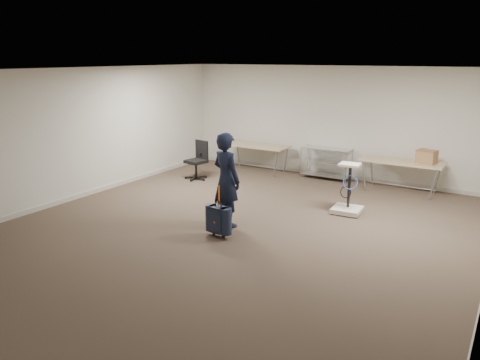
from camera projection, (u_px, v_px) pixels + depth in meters
The scene contains 10 objects.
ground at pixel (239, 229), 8.45m from camera, with size 9.00×9.00×0.00m, color #403027.
room_shell at pixel (274, 206), 9.58m from camera, with size 8.00×9.00×9.00m.
folding_table_left at pixel (256, 147), 12.49m from camera, with size 1.80×0.75×0.73m.
folding_table_right at pixel (402, 163), 10.57m from camera, with size 1.80×0.75×0.73m.
wire_shelf at pixel (326, 162), 11.80m from camera, with size 1.22×0.47×0.80m.
person at pixel (226, 180), 8.43m from camera, with size 0.63×0.41×1.73m, color black.
suitcase at pixel (219, 220), 8.01m from camera, with size 0.35×0.22×0.92m.
office_chair at pixel (197, 168), 11.82m from camera, with size 0.59×0.59×0.97m.
equipment_cart at pixel (348, 200), 9.25m from camera, with size 0.58×0.58×1.01m.
cardboard_box at pixel (427, 157), 10.30m from camera, with size 0.40×0.30×0.30m, color brown.
Camera 1 is at (4.16, -6.76, 3.03)m, focal length 35.00 mm.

